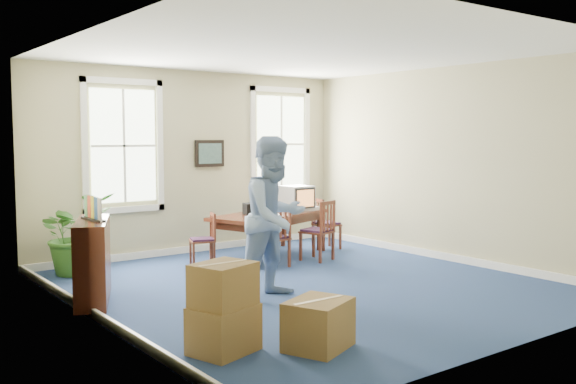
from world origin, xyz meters
TOP-DOWN VIEW (x-y plane):
  - floor at (0.00, 0.00)m, footprint 6.50×6.50m
  - ceiling at (0.00, 0.00)m, footprint 6.50×6.50m
  - wall_back at (0.00, 3.25)m, footprint 6.50×0.00m
  - wall_front at (0.00, -3.25)m, footprint 6.50×0.00m
  - wall_left at (-3.00, 0.00)m, footprint 0.00×6.50m
  - wall_right at (3.00, 0.00)m, footprint 0.00×6.50m
  - baseboard_back at (0.00, 3.22)m, footprint 6.00×0.04m
  - baseboard_left at (-2.97, 0.00)m, footprint 0.04×6.50m
  - baseboard_right at (2.97, 0.00)m, footprint 0.04×6.50m
  - window_left at (-1.30, 3.23)m, footprint 1.40×0.12m
  - window_right at (1.90, 3.23)m, footprint 1.40×0.12m
  - wall_picture at (0.30, 3.20)m, footprint 0.58×0.06m
  - conference_table at (0.79, 2.07)m, footprint 2.40×1.65m
  - crt_tv at (1.44, 2.12)m, footprint 0.49×0.53m
  - game_console at (1.74, 2.07)m, footprint 0.23×0.27m
  - equipment_bag at (0.54, 2.12)m, footprint 0.42×0.32m
  - chair_near_left at (0.34, 1.32)m, footprint 0.44×0.44m
  - chair_near_right at (1.24, 1.32)m, footprint 0.56×0.56m
  - chair_end_left at (-0.50, 2.07)m, footprint 0.48×0.48m
  - chair_end_right at (2.09, 2.07)m, footprint 0.47×0.47m
  - man at (-0.74, -0.24)m, footprint 1.11×0.92m
  - credenza at (-2.75, 0.76)m, footprint 0.84×1.30m
  - brochure_rack at (-2.73, 0.76)m, footprint 0.33×0.70m
  - potted_plant at (-2.32, 2.66)m, footprint 1.30×1.19m
  - cardboard_boxes at (-2.15, -1.56)m, footprint 2.07×2.07m

SIDE VIEW (x-z plane):
  - floor at x=0.00m, z-range 0.00..0.00m
  - baseboard_back at x=0.00m, z-range 0.00..0.12m
  - baseboard_left at x=-2.97m, z-range 0.00..0.12m
  - baseboard_right at x=2.97m, z-range 0.00..0.12m
  - conference_table at x=0.79m, z-range 0.00..0.75m
  - chair_end_left at x=-0.50m, z-range 0.00..0.84m
  - cardboard_boxes at x=-2.15m, z-range 0.00..0.91m
  - chair_end_right at x=2.09m, z-range 0.00..0.93m
  - chair_near_left at x=0.34m, z-range 0.00..0.94m
  - credenza at x=-2.75m, z-range 0.00..0.99m
  - chair_near_right at x=1.24m, z-range 0.00..1.00m
  - potted_plant at x=-2.32m, z-range 0.00..1.23m
  - game_console at x=1.74m, z-range 0.75..0.81m
  - equipment_bag at x=0.54m, z-range 0.75..0.93m
  - crt_tv at x=1.44m, z-range 0.75..1.18m
  - man at x=-0.74m, z-range 0.00..2.06m
  - brochure_rack at x=-2.73m, z-range 0.99..1.30m
  - wall_back at x=0.00m, z-range -1.65..4.85m
  - wall_front at x=0.00m, z-range -1.65..4.85m
  - wall_left at x=-3.00m, z-range -1.65..4.85m
  - wall_right at x=3.00m, z-range -1.65..4.85m
  - wall_picture at x=0.30m, z-range 1.51..1.99m
  - window_left at x=-1.30m, z-range 0.80..3.00m
  - window_right at x=1.90m, z-range 0.80..3.00m
  - ceiling at x=0.00m, z-range 3.20..3.20m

